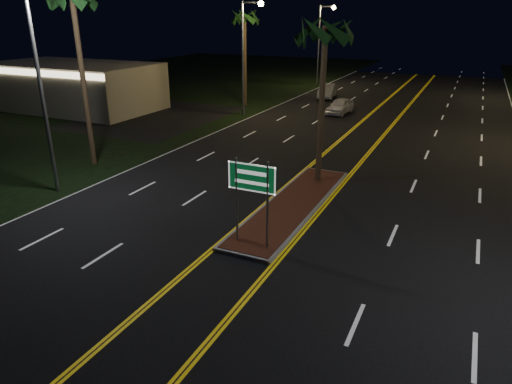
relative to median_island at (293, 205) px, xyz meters
The scene contains 12 objects.
ground 7.00m from the median_island, 90.00° to the right, with size 120.00×120.00×0.00m, color black.
grass_left 34.99m from the median_island, 149.04° to the left, with size 40.00×110.00×0.01m, color black.
median_island is the anchor object (origin of this frame).
highway_sign 4.80m from the median_island, 90.00° to the right, with size 1.80×0.08×3.20m.
commercial_building 29.13m from the median_island, 153.45° to the left, with size 15.00×8.12×4.00m.
streetlight_left_near 12.36m from the median_island, 164.22° to the right, with size 1.91×0.44×9.00m.
streetlight_left_mid 20.80m from the median_island, 121.98° to the left, with size 1.91×0.44×9.00m.
streetlight_left_far 38.89m from the median_island, 106.00° to the left, with size 1.91×0.44×9.00m.
palm_median 8.00m from the median_island, 90.00° to the left, with size 2.40×2.40×8.30m.
palm_left_far 25.76m from the median_island, 121.36° to the left, with size 2.40×2.40×8.80m.
car_near 21.29m from the median_island, 100.01° to the left, with size 1.92×4.48×1.49m, color white.
car_far 29.14m from the median_island, 104.06° to the left, with size 2.06×4.82×1.61m, color #AFB3B9.
Camera 1 is at (6.44, -10.55, 7.93)m, focal length 32.00 mm.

